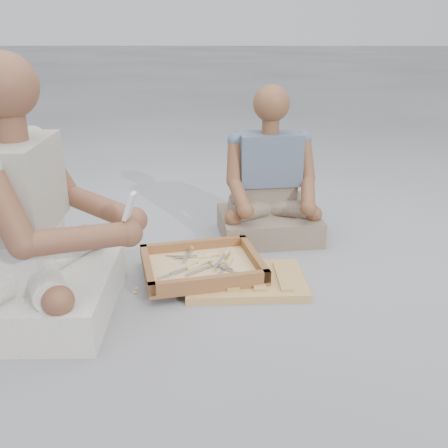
{
  "coord_description": "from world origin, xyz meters",
  "views": [
    {
      "loc": [
        0.03,
        -1.83,
        1.09
      ],
      "look_at": [
        0.01,
        0.17,
        0.3
      ],
      "focal_mm": 40.0,
      "sensor_mm": 36.0,
      "label": 1
    }
  ],
  "objects_px": {
    "tool_tray": "(202,266)",
    "craftsman": "(38,233)",
    "companion": "(269,189)",
    "carved_panel": "(245,281)"
  },
  "relations": [
    {
      "from": "companion",
      "to": "craftsman",
      "type": "bearing_deg",
      "value": 31.73
    },
    {
      "from": "tool_tray",
      "to": "craftsman",
      "type": "xyz_separation_m",
      "value": [
        -0.62,
        -0.3,
        0.29
      ]
    },
    {
      "from": "tool_tray",
      "to": "companion",
      "type": "height_order",
      "value": "companion"
    },
    {
      "from": "tool_tray",
      "to": "companion",
      "type": "relative_size",
      "value": 0.75
    },
    {
      "from": "carved_panel",
      "to": "tool_tray",
      "type": "relative_size",
      "value": 0.86
    },
    {
      "from": "craftsman",
      "to": "companion",
      "type": "distance_m",
      "value": 1.26
    },
    {
      "from": "carved_panel",
      "to": "craftsman",
      "type": "relative_size",
      "value": 0.52
    },
    {
      "from": "tool_tray",
      "to": "craftsman",
      "type": "height_order",
      "value": "craftsman"
    },
    {
      "from": "carved_panel",
      "to": "tool_tray",
      "type": "xyz_separation_m",
      "value": [
        -0.2,
        0.06,
        0.04
      ]
    },
    {
      "from": "carved_panel",
      "to": "tool_tray",
      "type": "distance_m",
      "value": 0.21
    }
  ]
}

